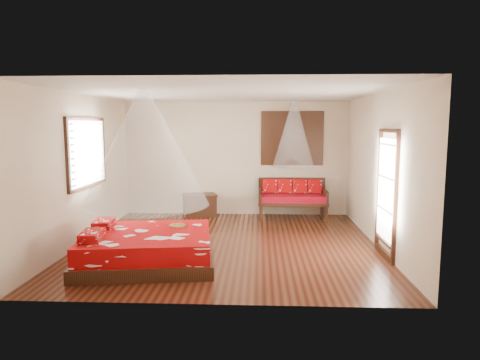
# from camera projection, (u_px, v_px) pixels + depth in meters

# --- Properties ---
(room) EXTENTS (5.54, 5.54, 2.84)m
(room) POSITION_uv_depth(u_px,v_px,m) (228.00, 170.00, 7.87)
(room) COLOR black
(room) RESTS_ON ground
(bed) EXTENTS (2.32, 2.15, 0.64)m
(bed) POSITION_uv_depth(u_px,v_px,m) (147.00, 248.00, 6.92)
(bed) COLOR black
(bed) RESTS_ON floor
(daybed) EXTENTS (1.63, 0.72, 0.94)m
(daybed) POSITION_uv_depth(u_px,v_px,m) (292.00, 196.00, 10.28)
(daybed) COLOR black
(daybed) RESTS_ON floor
(storage_chest) EXTENTS (0.93, 0.79, 0.55)m
(storage_chest) POSITION_uv_depth(u_px,v_px,m) (200.00, 205.00, 10.48)
(storage_chest) COLOR black
(storage_chest) RESTS_ON floor
(shutter_panel) EXTENTS (1.52, 0.06, 1.32)m
(shutter_panel) POSITION_uv_depth(u_px,v_px,m) (292.00, 138.00, 10.44)
(shutter_panel) COLOR black
(shutter_panel) RESTS_ON wall_back
(window_left) EXTENTS (0.10, 1.74, 1.34)m
(window_left) POSITION_uv_depth(u_px,v_px,m) (88.00, 153.00, 8.16)
(window_left) COLOR black
(window_left) RESTS_ON wall_left
(glazed_door) EXTENTS (0.08, 1.02, 2.16)m
(glazed_door) POSITION_uv_depth(u_px,v_px,m) (386.00, 194.00, 7.20)
(glazed_door) COLOR black
(glazed_door) RESTS_ON floor
(wine_tray) EXTENTS (0.29, 0.29, 0.23)m
(wine_tray) POSITION_uv_depth(u_px,v_px,m) (178.00, 223.00, 7.29)
(wine_tray) COLOR brown
(wine_tray) RESTS_ON bed
(mosquito_net_main) EXTENTS (2.00, 2.00, 1.80)m
(mosquito_net_main) POSITION_uv_depth(u_px,v_px,m) (145.00, 149.00, 6.72)
(mosquito_net_main) COLOR white
(mosquito_net_main) RESTS_ON ceiling
(mosquito_net_daybed) EXTENTS (0.97, 0.97, 1.50)m
(mosquito_net_daybed) POSITION_uv_depth(u_px,v_px,m) (294.00, 135.00, 9.96)
(mosquito_net_daybed) COLOR white
(mosquito_net_daybed) RESTS_ON ceiling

